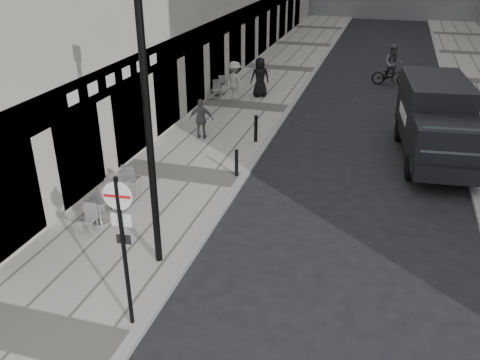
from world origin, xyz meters
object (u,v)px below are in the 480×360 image
object	(u,v)px
sign_post	(122,234)
panel_van	(436,118)
lamppost	(148,120)
cyclist	(392,70)

from	to	relation	value
sign_post	panel_van	distance (m)	12.31
lamppost	panel_van	bearing A→B (deg)	53.30
sign_post	lamppost	xyz separation A→B (m)	(-0.40, 2.13, 1.43)
panel_van	lamppost	bearing A→B (deg)	-132.85
sign_post	cyclist	xyz separation A→B (m)	(4.40, 20.35, -1.34)
lamppost	panel_van	xyz separation A→B (m)	(6.40, 8.59, -2.12)
panel_van	cyclist	world-z (taller)	panel_van
sign_post	cyclist	distance (m)	20.86
lamppost	cyclist	bearing A→B (deg)	75.22
sign_post	cyclist	bearing A→B (deg)	72.55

